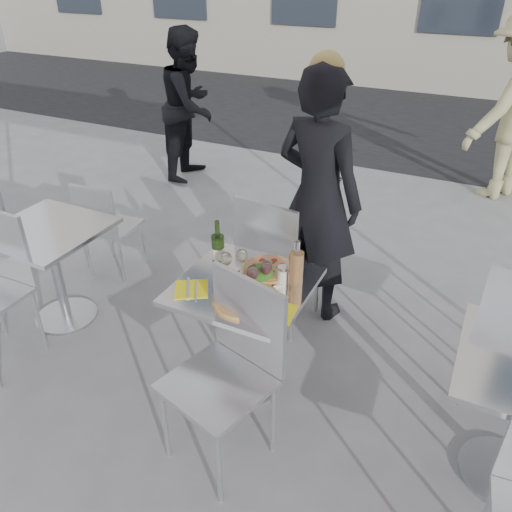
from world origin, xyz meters
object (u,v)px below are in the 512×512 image
at_px(chair_near, 232,359).
at_px(wineglass_red_b, 266,269).
at_px(side_chair_lfar, 105,222).
at_px(napkin_right, 277,312).
at_px(pizza_far, 269,270).
at_px(pizza_near, 246,298).
at_px(woman_diner, 318,198).
at_px(sugar_shaker, 283,275).
at_px(carafe, 296,269).
at_px(wineglass_red_a, 253,273).
at_px(wineglass_white_a, 226,260).
at_px(pedestrian_a, 190,105).
at_px(napkin_left, 191,289).
at_px(side_table_left, 52,255).
at_px(chair_far, 274,253).
at_px(salad_plate, 260,274).
at_px(wineglass_white_b, 242,257).
at_px(main_table, 245,314).
at_px(wine_bottle, 218,249).

distance_m(chair_near, wineglass_red_b, 0.53).
bearing_deg(side_chair_lfar, napkin_right, 151.96).
relative_size(side_chair_lfar, pizza_far, 2.47).
relative_size(side_chair_lfar, pizza_near, 2.32).
xyz_separation_m(woman_diner, sugar_shaker, (0.11, -0.85, -0.10)).
xyz_separation_m(pizza_near, napkin_right, (0.19, -0.02, -0.01)).
height_order(carafe, wineglass_red_a, carafe).
bearing_deg(side_chair_lfar, wineglass_white_a, 152.56).
xyz_separation_m(pedestrian_a, wineglass_white_a, (2.04, -2.81, 0.01)).
height_order(pizza_near, napkin_left, pizza_near).
bearing_deg(napkin_right, carafe, 83.58).
height_order(side_table_left, carafe, carafe).
xyz_separation_m(chair_far, pizza_near, (0.17, -0.75, 0.16)).
bearing_deg(napkin_left, pizza_far, 16.90).
xyz_separation_m(sugar_shaker, wineglass_white_a, (-0.31, -0.07, 0.06)).
relative_size(salad_plate, carafe, 0.76).
distance_m(chair_far, pizza_near, 0.78).
height_order(carafe, wineglass_white_a, carafe).
xyz_separation_m(chair_far, wineglass_white_b, (0.03, -0.52, 0.26)).
bearing_deg(chair_near, sugar_shaker, 101.42).
bearing_deg(sugar_shaker, pedestrian_a, 130.72).
bearing_deg(main_table, napkin_left, -143.41).
distance_m(pizza_near, sugar_shaker, 0.26).
relative_size(wineglass_white_a, napkin_right, 0.78).
bearing_deg(salad_plate, side_table_left, -177.12).
bearing_deg(wineglass_red_a, napkin_left, -155.01).
bearing_deg(pedestrian_a, sugar_shaker, -146.93).
bearing_deg(side_table_left, wineglass_red_b, 1.49).
relative_size(chair_far, pizza_far, 3.00).
distance_m(pizza_near, salad_plate, 0.21).
distance_m(wineglass_white_a, napkin_right, 0.45).
distance_m(woman_diner, pizza_far, 0.79).
distance_m(chair_near, sugar_shaker, 0.56).
relative_size(salad_plate, wineglass_white_b, 1.40).
distance_m(salad_plate, wineglass_red_b, 0.10).
bearing_deg(carafe, chair_far, 124.47).
xyz_separation_m(wineglass_red_a, wineglass_red_b, (0.05, 0.07, 0.00)).
bearing_deg(pedestrian_a, wineglass_red_b, -148.43).
bearing_deg(wineglass_white_a, chair_near, -58.70).
height_order(main_table, chair_near, chair_near).
height_order(chair_near, wineglass_red_a, chair_near).
xyz_separation_m(side_table_left, carafe, (1.77, 0.10, 0.33)).
bearing_deg(chair_far, pedestrian_a, -40.25).
xyz_separation_m(side_table_left, napkin_right, (1.77, -0.16, 0.21)).
relative_size(woman_diner, sugar_shaker, 16.81).
bearing_deg(sugar_shaker, wineglass_white_b, -178.69).
height_order(wine_bottle, sugar_shaker, wine_bottle).
distance_m(woman_diner, wineglass_red_a, 0.98).
distance_m(side_table_left, pedestrian_a, 2.93).
xyz_separation_m(side_table_left, napkin_left, (1.26, -0.18, 0.21)).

